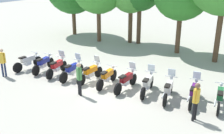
% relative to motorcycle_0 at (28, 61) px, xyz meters
% --- Properties ---
extents(ground_plane, '(80.00, 80.00, 0.00)m').
position_rel_motorcycle_0_xyz_m(ground_plane, '(5.69, 0.30, -0.50)').
color(ground_plane, '#ADA899').
extents(motorcycle_0, '(0.62, 2.19, 0.99)m').
position_rel_motorcycle_0_xyz_m(motorcycle_0, '(0.00, 0.00, 0.00)').
color(motorcycle_0, black).
rests_on(motorcycle_0, ground_plane).
extents(motorcycle_1, '(0.62, 2.18, 0.99)m').
position_rel_motorcycle_0_xyz_m(motorcycle_1, '(1.13, 0.20, 0.00)').
color(motorcycle_1, black).
rests_on(motorcycle_1, ground_plane).
extents(motorcycle_2, '(0.64, 2.18, 1.37)m').
position_rel_motorcycle_0_xyz_m(motorcycle_2, '(2.27, 0.15, 0.01)').
color(motorcycle_2, black).
rests_on(motorcycle_2, ground_plane).
extents(motorcycle_3, '(0.62, 2.19, 1.37)m').
position_rel_motorcycle_0_xyz_m(motorcycle_3, '(3.41, 0.15, 0.01)').
color(motorcycle_3, black).
rests_on(motorcycle_3, ground_plane).
extents(motorcycle_4, '(0.62, 2.19, 1.37)m').
position_rel_motorcycle_0_xyz_m(motorcycle_4, '(4.55, 0.34, 0.01)').
color(motorcycle_4, black).
rests_on(motorcycle_4, ground_plane).
extents(motorcycle_5, '(0.62, 2.19, 0.99)m').
position_rel_motorcycle_0_xyz_m(motorcycle_5, '(5.69, 0.29, 0.00)').
color(motorcycle_5, black).
rests_on(motorcycle_5, ground_plane).
extents(motorcycle_6, '(0.62, 2.19, 1.37)m').
position_rel_motorcycle_0_xyz_m(motorcycle_6, '(6.83, 0.31, 0.01)').
color(motorcycle_6, black).
rests_on(motorcycle_6, ground_plane).
extents(motorcycle_7, '(0.62, 2.18, 1.37)m').
position_rel_motorcycle_0_xyz_m(motorcycle_7, '(7.96, 0.47, 0.01)').
color(motorcycle_7, black).
rests_on(motorcycle_7, ground_plane).
extents(motorcycle_8, '(0.62, 2.18, 1.37)m').
position_rel_motorcycle_0_xyz_m(motorcycle_8, '(9.10, 0.35, 0.01)').
color(motorcycle_8, black).
rests_on(motorcycle_8, ground_plane).
extents(motorcycle_9, '(0.62, 2.19, 1.37)m').
position_rel_motorcycle_0_xyz_m(motorcycle_9, '(10.24, 0.59, 0.01)').
color(motorcycle_9, black).
rests_on(motorcycle_9, ground_plane).
extents(motorcycle_10, '(0.62, 2.19, 0.99)m').
position_rel_motorcycle_0_xyz_m(motorcycle_10, '(11.38, 0.71, 0.00)').
color(motorcycle_10, black).
rests_on(motorcycle_10, ground_plane).
extents(person_0, '(0.39, 0.31, 1.71)m').
position_rel_motorcycle_0_xyz_m(person_0, '(-0.26, -1.64, 0.50)').
color(person_0, '#232D4C').
rests_on(person_0, ground_plane).
extents(person_1, '(0.39, 0.30, 1.71)m').
position_rel_motorcycle_0_xyz_m(person_1, '(5.13, -1.44, 0.50)').
color(person_1, black).
rests_on(person_1, ground_plane).
extents(person_2, '(0.27, 0.41, 1.68)m').
position_rel_motorcycle_0_xyz_m(person_2, '(10.68, -1.00, 0.48)').
color(person_2, black).
rests_on(person_2, ground_plane).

